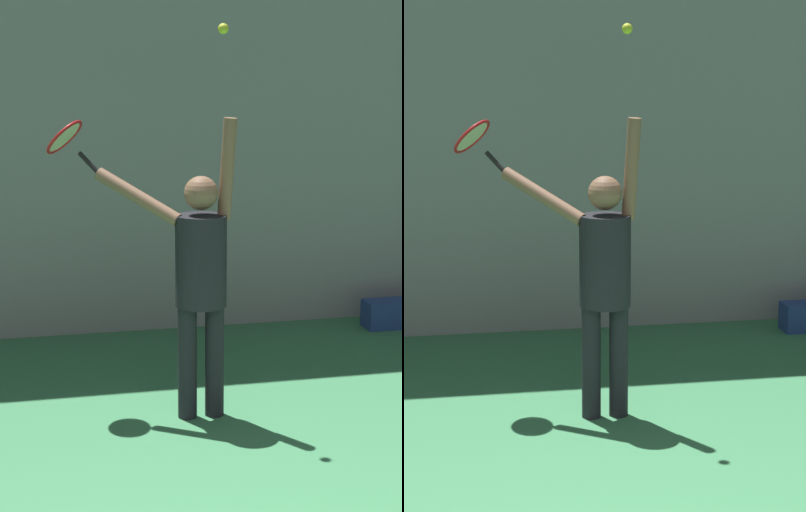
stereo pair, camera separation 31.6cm
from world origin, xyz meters
The scene contains 4 objects.
back_wall centered at (0.00, 5.21, 2.50)m, with size 18.00×0.10×5.00m.
tennis_player centered at (0.28, 3.00, 1.04)m, with size 0.92×0.61×2.05m.
tennis_racket centered at (-0.54, 3.50, 1.89)m, with size 0.42×0.40×0.38m.
tennis_ball centered at (0.43, 2.96, 2.61)m, with size 0.07×0.07×0.07m.
Camera 1 is at (-1.05, -2.91, 2.39)m, focal length 65.00 mm.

